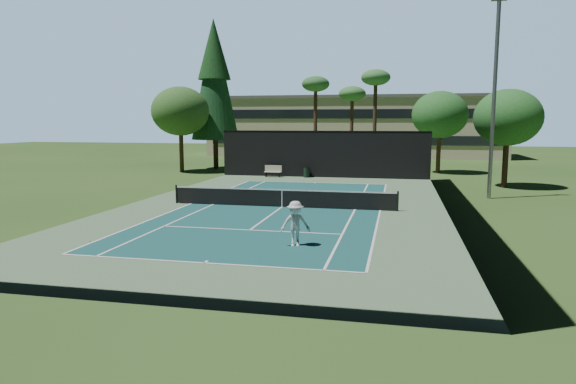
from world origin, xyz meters
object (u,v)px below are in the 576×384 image
object	(u,v)px
tennis_ball_c	(319,200)
tennis_ball_d	(212,193)
tennis_net	(282,197)
tennis_ball_a	(90,241)
park_bench	(273,171)
trash_bin	(307,172)
player	(295,224)
tennis_ball_b	(255,195)

from	to	relation	value
tennis_ball_c	tennis_ball_d	bearing A→B (deg)	168.44
tennis_net	tennis_ball_d	distance (m)	7.29
tennis_net	tennis_ball_a	bearing A→B (deg)	-120.01
tennis_ball_d	park_bench	bearing A→B (deg)	82.33
tennis_ball_a	trash_bin	xyz separation A→B (m)	(4.31, 25.48, 0.45)
tennis_net	trash_bin	world-z (taller)	tennis_net
player	tennis_ball_c	size ratio (longest dim) A/B	28.11
tennis_ball_b	tennis_ball_a	bearing A→B (deg)	-101.55
player	trash_bin	size ratio (longest dim) A/B	1.88
player	trash_bin	bearing A→B (deg)	82.77
tennis_net	trash_bin	xyz separation A→B (m)	(-1.38, 15.62, -0.08)
tennis_ball_b	trash_bin	size ratio (longest dim) A/B	0.08
tennis_net	park_bench	bearing A→B (deg)	105.67
tennis_ball_c	tennis_ball_d	xyz separation A→B (m)	(-7.49, 1.53, 0.00)
tennis_ball_c	park_bench	xyz separation A→B (m)	(-6.00, 12.58, 0.52)
player	tennis_ball_b	bearing A→B (deg)	95.90
player	tennis_ball_c	bearing A→B (deg)	77.91
player	tennis_ball_c	world-z (taller)	player
tennis_ball_a	tennis_ball_d	xyz separation A→B (m)	(-0.12, 14.23, 0.00)
tennis_ball_a	trash_bin	bearing A→B (deg)	80.39
tennis_ball_b	park_bench	distance (m)	11.27
player	tennis_ball_d	world-z (taller)	player
player	tennis_ball_c	distance (m)	11.72
tennis_net	park_bench	xyz separation A→B (m)	(-4.33, 15.42, -0.01)
tennis_ball_c	tennis_ball_d	size ratio (longest dim) A/B	0.92
tennis_ball_a	tennis_ball_c	size ratio (longest dim) A/B	0.95
tennis_net	tennis_ball_a	size ratio (longest dim) A/B	214.97
tennis_net	trash_bin	size ratio (longest dim) A/B	13.65
park_bench	trash_bin	bearing A→B (deg)	3.90
player	tennis_ball_a	world-z (taller)	player
trash_bin	park_bench	bearing A→B (deg)	-176.10
tennis_net	tennis_ball_d	bearing A→B (deg)	143.10
tennis_net	park_bench	size ratio (longest dim) A/B	8.60
tennis_net	tennis_ball_c	xyz separation A→B (m)	(1.68, 2.83, -0.53)
tennis_ball_c	park_bench	size ratio (longest dim) A/B	0.04
tennis_ball_b	park_bench	world-z (taller)	park_bench
trash_bin	tennis_ball_c	bearing A→B (deg)	-76.54
tennis_ball_c	trash_bin	distance (m)	13.15
tennis_net	tennis_ball_a	world-z (taller)	tennis_net
tennis_ball_c	tennis_ball_d	world-z (taller)	tennis_ball_d
player	trash_bin	world-z (taller)	player
tennis_ball_a	tennis_ball_c	distance (m)	14.69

